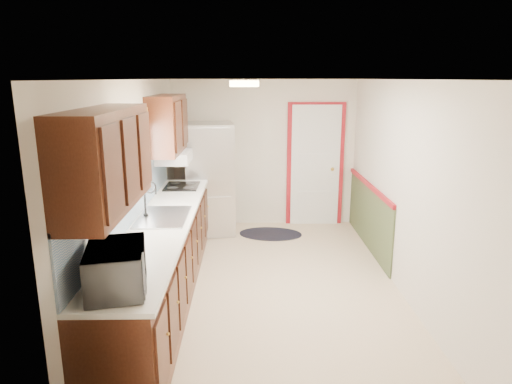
{
  "coord_description": "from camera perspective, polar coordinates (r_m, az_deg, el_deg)",
  "views": [
    {
      "loc": [
        -0.26,
        -4.97,
        2.41
      ],
      "look_at": [
        -0.18,
        0.08,
        1.15
      ],
      "focal_mm": 32.0,
      "sensor_mm": 36.0,
      "label": 1
    }
  ],
  "objects": [
    {
      "name": "room_shell",
      "position": [
        5.12,
        1.98,
        0.33
      ],
      "size": [
        3.2,
        5.2,
        2.52
      ],
      "color": "beige",
      "rests_on": "ground"
    },
    {
      "name": "kitchen_run",
      "position": [
        5.04,
        -12.11,
        -4.84
      ],
      "size": [
        0.63,
        4.0,
        2.2
      ],
      "color": "#36170C",
      "rests_on": "ground"
    },
    {
      "name": "back_wall_trim",
      "position": [
        7.45,
        8.74,
        2.07
      ],
      "size": [
        1.12,
        2.3,
        2.08
      ],
      "color": "maroon",
      "rests_on": "ground"
    },
    {
      "name": "ceiling_fixture",
      "position": [
        4.77,
        -1.48,
        13.4
      ],
      "size": [
        0.3,
        0.3,
        0.06
      ],
      "primitive_type": "cylinder",
      "color": "#FFD88C",
      "rests_on": "room_shell"
    },
    {
      "name": "microwave",
      "position": [
        3.41,
        -17.07,
        -8.58
      ],
      "size": [
        0.44,
        0.64,
        0.4
      ],
      "primitive_type": "imported",
      "rotation": [
        0.0,
        0.0,
        1.78
      ],
      "color": "white",
      "rests_on": "kitchen_run"
    },
    {
      "name": "refrigerator",
      "position": [
        7.21,
        -5.75,
        1.64
      ],
      "size": [
        0.81,
        0.77,
        1.75
      ],
      "rotation": [
        0.0,
        0.0,
        0.13
      ],
      "color": "#B7B7BC",
      "rests_on": "ground"
    },
    {
      "name": "rug",
      "position": [
        7.29,
        1.83,
        -5.25
      ],
      "size": [
        1.07,
        0.77,
        0.01
      ],
      "primitive_type": "ellipsoid",
      "rotation": [
        0.0,
        0.0,
        -0.13
      ],
      "color": "black",
      "rests_on": "ground"
    },
    {
      "name": "cooktop",
      "position": [
        6.44,
        -9.25,
        0.72
      ],
      "size": [
        0.46,
        0.55,
        0.02
      ],
      "primitive_type": "cube",
      "color": "black",
      "rests_on": "kitchen_run"
    }
  ]
}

